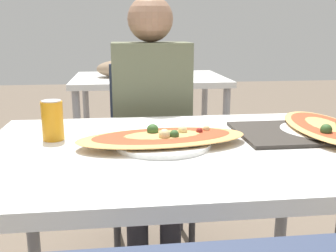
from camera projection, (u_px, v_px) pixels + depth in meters
dining_table at (173, 170)px, 1.19m from camera, size 1.14×0.81×0.74m
chair_far_seated at (150, 148)px, 1.93m from camera, size 0.40×0.40×0.91m
person_seated at (152, 112)px, 1.77m from camera, size 0.34×0.26×1.22m
pizza_main at (163, 139)px, 1.17m from camera, size 0.53×0.29×0.06m
soda_can at (53, 120)px, 1.22m from camera, size 0.07×0.07×0.12m
serving_tray at (298, 132)px, 1.29m from camera, size 0.40×0.31×0.01m
pizza_second at (324, 128)px, 1.30m from camera, size 0.28×0.50×0.06m
background_table at (144, 84)px, 2.91m from camera, size 1.10×0.80×0.86m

